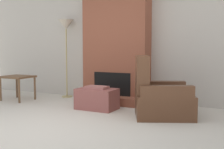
{
  "coord_description": "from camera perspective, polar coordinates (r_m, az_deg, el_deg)",
  "views": [
    {
      "loc": [
        2.7,
        -2.86,
        1.13
      ],
      "look_at": [
        0.0,
        2.42,
        0.61
      ],
      "focal_mm": 45.0,
      "sensor_mm": 36.0,
      "label": 1
    }
  ],
  "objects": [
    {
      "name": "ground_plane",
      "position": [
        4.09,
        -15.93,
        -11.22
      ],
      "size": [
        24.0,
        24.0,
        0.0
      ],
      "primitive_type": "plane",
      "color": "beige"
    },
    {
      "name": "wall_back",
      "position": [
        6.32,
        1.79,
        6.58
      ],
      "size": [
        7.64,
        0.06,
        2.6
      ],
      "primitive_type": "cube",
      "color": "#BCB7AD",
      "rests_on": "ground_plane"
    },
    {
      "name": "fireplace",
      "position": [
        6.09,
        0.79,
        6.06
      ],
      "size": [
        1.46,
        0.71,
        2.6
      ],
      "color": "brown",
      "rests_on": "ground_plane"
    },
    {
      "name": "ottoman",
      "position": [
        5.37,
        -3.08,
        -4.89
      ],
      "size": [
        0.75,
        0.47,
        0.44
      ],
      "color": "#8C4C47",
      "rests_on": "ground_plane"
    },
    {
      "name": "armchair",
      "position": [
        4.8,
        9.49,
        -5.06
      ],
      "size": [
        1.18,
        1.1,
        1.04
      ],
      "rotation": [
        0.0,
        0.0,
        2.01
      ],
      "color": "brown",
      "rests_on": "ground_plane"
    },
    {
      "name": "side_table",
      "position": [
        6.63,
        -18.63,
        -0.94
      ],
      "size": [
        0.64,
        0.56,
        0.55
      ],
      "color": "brown",
      "rests_on": "ground_plane"
    },
    {
      "name": "floor_lamp_left",
      "position": [
        6.79,
        -9.32,
        9.13
      ],
      "size": [
        0.36,
        0.36,
        1.84
      ],
      "color": "tan",
      "rests_on": "ground_plane"
    }
  ]
}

